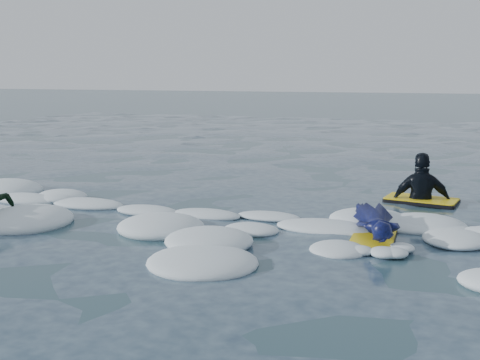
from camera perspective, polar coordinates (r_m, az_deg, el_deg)
name	(u,v)px	position (r m, az deg, el deg)	size (l,w,h in m)	color
ground	(158,243)	(7.47, -7.78, -5.92)	(120.00, 120.00, 0.00)	#1D3A45
foam_band	(192,223)	(8.37, -4.55, -4.11)	(12.00, 3.10, 0.30)	white
prone_woman_unit	(376,223)	(7.75, 12.74, -4.04)	(0.86, 1.52, 0.37)	black
waiting_rider_unit	(421,204)	(10.04, 16.80, -2.20)	(1.20, 0.79, 1.66)	black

